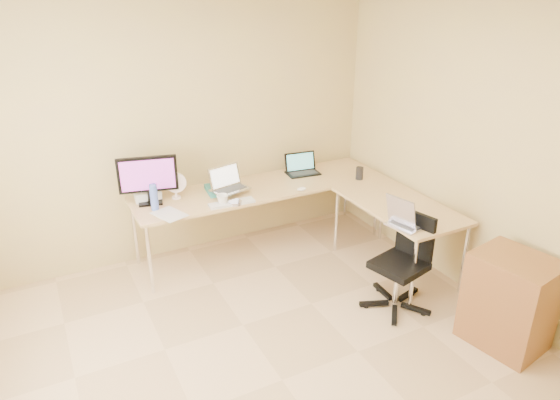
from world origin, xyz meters
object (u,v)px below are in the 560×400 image
desk_main (262,218)px  monitor (148,180)px  water_bottle (154,197)px  laptop_return (409,212)px  mug (223,200)px  laptop_center (230,179)px  keyboard (232,203)px  laptop_black (303,164)px  desk_fan (175,187)px  cabinet (509,304)px  desk_return (396,237)px  office_chair (400,257)px

desk_main → monitor: 1.28m
water_bottle → laptop_return: water_bottle is taller
laptop_return → mug: bearing=34.5°
laptop_center → keyboard: size_ratio=0.81×
monitor → laptop_black: size_ratio=1.55×
desk_main → desk_fan: desk_fan is taller
laptop_center → laptop_black: (0.93, 0.18, -0.05)m
desk_fan → laptop_black: bearing=7.9°
laptop_center → laptop_black: size_ratio=1.01×
laptop_center → mug: (-0.16, -0.20, -0.11)m
desk_fan → keyboard: bearing=-34.1°
desk_main → mug: size_ratio=24.11×
keyboard → desk_fan: desk_fan is taller
laptop_return → laptop_center: bearing=26.1°
laptop_center → laptop_black: laptop_center is taller
keyboard → water_bottle: water_bottle is taller
keyboard → mug: (-0.08, 0.02, 0.04)m
laptop_return → cabinet: (0.31, -0.88, -0.49)m
desk_main → desk_fan: bearing=173.8°
desk_main → laptop_black: 0.74m
laptop_center → laptop_black: bearing=-3.5°
water_bottle → laptop_return: bearing=-35.3°
desk_main → keyboard: (-0.45, -0.28, 0.38)m
laptop_black → keyboard: bearing=-151.9°
monitor → laptop_return: 2.39m
desk_return → office_chair: 0.64m
desk_main → cabinet: 2.51m
desk_main → water_bottle: 1.23m
keyboard → laptop_return: bearing=-40.1°
keyboard → office_chair: (1.04, -1.22, -0.24)m
desk_return → keyboard: bearing=153.1°
desk_return → desk_fan: bearing=149.4°
monitor → mug: monitor is taller
mug → office_chair: (1.13, -1.24, -0.28)m
desk_main → office_chair: office_chair is taller
desk_return → water_bottle: (-2.10, 0.93, 0.49)m
desk_return → mug: (-1.51, 0.74, 0.42)m
desk_main → laptop_black: bearing=12.1°
mug → desk_fan: desk_fan is taller
desk_return → keyboard: (-1.42, 0.72, 0.38)m
desk_main → water_bottle: bearing=-176.4°
desk_return → laptop_return: (-0.23, -0.39, 0.48)m
laptop_black → laptop_return: (0.18, -1.51, 0.01)m
laptop_center → cabinet: bearing=-71.6°
desk_return → laptop_return: bearing=-120.8°
monitor → cabinet: (2.18, -2.37, -0.60)m
mug → laptop_return: size_ratio=0.31×
desk_fan → office_chair: size_ratio=0.28×
laptop_center → water_bottle: size_ratio=1.42×
laptop_black → water_bottle: 1.69m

